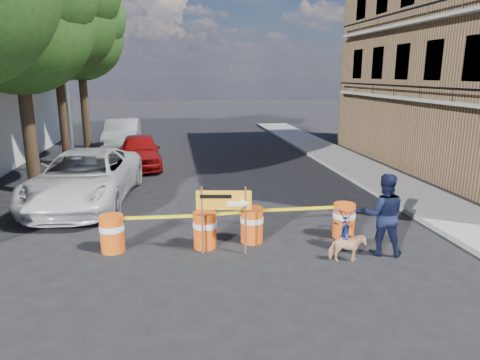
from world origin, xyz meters
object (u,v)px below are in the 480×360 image
object	(u,v)px
barrel_mid_left	(205,229)
barrel_far_left	(112,233)
bicycle	(344,205)
sedan_red	(140,151)
dog	(347,248)
sedan_silver	(123,134)
detour_sign	(230,206)
suv_white	(85,178)
pedestrian	(384,214)
barrel_far_right	(344,220)
barrel_mid_right	(252,224)

from	to	relation	value
barrel_mid_left	barrel_far_left	bearing A→B (deg)	177.32
barrel_mid_left	bicycle	bearing A→B (deg)	-0.45
bicycle	sedan_red	distance (m)	11.34
dog	sedan_red	bearing A→B (deg)	31.55
bicycle	dog	distance (m)	1.50
bicycle	sedan_silver	size ratio (longest dim) A/B	0.36
dog	detour_sign	bearing A→B (deg)	77.68
suv_white	barrel_mid_left	bearing A→B (deg)	-45.20
sedan_silver	dog	bearing A→B (deg)	-68.59
suv_white	sedan_silver	xyz separation A→B (m)	(0.08, 10.56, -0.02)
pedestrian	suv_white	world-z (taller)	pedestrian
sedan_red	pedestrian	bearing A→B (deg)	-65.25
barrel_far_right	sedan_silver	world-z (taller)	sedan_silver
barrel_mid_right	barrel_far_right	distance (m)	2.43
barrel_far_left	dog	world-z (taller)	barrel_far_left
detour_sign	bicycle	xyz separation A→B (m)	(2.98, 0.47, -0.28)
barrel_mid_left	pedestrian	xyz separation A→B (m)	(4.10, -1.03, 0.50)
barrel_mid_right	detour_sign	xyz separation A→B (m)	(-0.64, -0.67, 0.72)
pedestrian	barrel_mid_left	bearing A→B (deg)	5.09
barrel_mid_right	barrel_far_right	world-z (taller)	same
barrel_mid_right	dog	bearing A→B (deg)	-38.38
barrel_far_right	sedan_silver	xyz separation A→B (m)	(-7.11, 14.77, 0.36)
barrel_mid_left	pedestrian	distance (m)	4.25
sedan_silver	barrel_far_left	bearing A→B (deg)	-85.72
barrel_far_left	barrel_mid_left	world-z (taller)	same
barrel_mid_left	barrel_mid_right	bearing A→B (deg)	8.04
pedestrian	suv_white	distance (m)	9.36
barrel_far_left	detour_sign	distance (m)	2.92
detour_sign	dog	world-z (taller)	detour_sign
barrel_mid_right	dog	xyz separation A→B (m)	(1.91, -1.51, -0.14)
bicycle	barrel_far_right	bearing A→B (deg)	76.32
barrel_far_left	dog	xyz separation A→B (m)	(5.31, -1.44, -0.14)
pedestrian	sedan_red	xyz separation A→B (m)	(-6.29, 10.78, -0.22)
barrel_mid_right	sedan_red	bearing A→B (deg)	109.48
barrel_far_left	barrel_mid_right	bearing A→B (deg)	1.11
barrel_mid_right	sedan_silver	size ratio (longest dim) A/B	0.18
dog	sedan_silver	distance (m)	17.54
barrel_mid_left	sedan_red	bearing A→B (deg)	102.67
detour_sign	sedan_red	bearing A→B (deg)	114.36
barrel_far_right	detour_sign	size ratio (longest dim) A/B	0.55
barrel_mid_left	detour_sign	size ratio (longest dim) A/B	0.55
dog	sedan_red	xyz separation A→B (m)	(-5.30, 11.09, 0.42)
barrel_far_left	sedan_red	world-z (taller)	sedan_red
dog	suv_white	world-z (taller)	suv_white
dog	suv_white	bearing A→B (deg)	55.58
detour_sign	dog	distance (m)	2.81
barrel_far_left	suv_white	size ratio (longest dim) A/B	0.15
barrel_far_right	dog	bearing A→B (deg)	-109.42
barrel_far_right	bicycle	bearing A→B (deg)	-118.31
bicycle	sedan_red	world-z (taller)	bicycle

